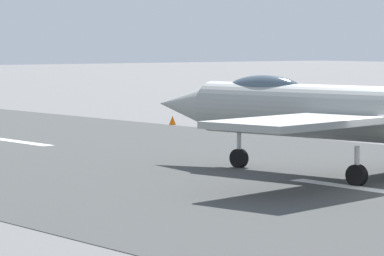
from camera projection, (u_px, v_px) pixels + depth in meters
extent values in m
plane|color=slate|center=(383.00, 192.00, 36.91)|extent=(400.00, 400.00, 0.00)
cube|color=#414343|center=(383.00, 192.00, 36.91)|extent=(240.00, 26.00, 0.02)
cube|color=white|center=(380.00, 191.00, 37.03)|extent=(8.00, 0.70, 0.00)
cube|color=white|center=(8.00, 140.00, 56.42)|extent=(8.00, 0.70, 0.00)
cylinder|color=#929795|center=(341.00, 113.00, 40.66)|extent=(12.87, 3.93, 2.04)
cone|color=#929795|center=(185.00, 105.00, 45.91)|extent=(3.16, 2.15, 1.73)
ellipsoid|color=#3F5160|center=(265.00, 89.00, 43.01)|extent=(3.72, 1.63, 1.10)
cube|color=#929795|center=(296.00, 123.00, 36.99)|extent=(4.29, 6.57, 0.24)
cylinder|color=silver|center=(239.00, 150.00, 44.08)|extent=(0.18, 0.18, 1.40)
cylinder|color=black|center=(239.00, 158.00, 44.10)|extent=(0.80, 0.41, 0.76)
cylinder|color=silver|center=(357.00, 166.00, 38.41)|extent=(0.18, 0.18, 1.40)
cylinder|color=black|center=(357.00, 175.00, 38.43)|extent=(0.80, 0.41, 0.76)
cone|color=orange|center=(172.00, 120.00, 67.45)|extent=(0.44, 0.44, 0.55)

